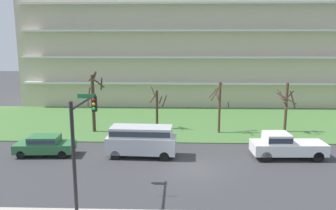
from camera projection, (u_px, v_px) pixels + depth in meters
name	position (u px, v px, depth m)	size (l,w,h in m)	color
ground	(193.00, 169.00, 22.86)	(160.00, 160.00, 0.00)	#38383A
grass_lawn_strip	(188.00, 122.00, 36.61)	(80.00, 16.00, 0.08)	#477238
apartment_building	(186.00, 44.00, 48.42)	(44.79, 12.13, 16.88)	beige
tree_far_left	(94.00, 100.00, 31.79)	(1.83, 2.16, 5.93)	#423023
tree_left	(157.00, 107.00, 33.06)	(1.77, 1.64, 4.34)	#423023
tree_center	(219.00, 105.00, 31.58)	(2.06, 2.05, 4.95)	#4C3828
tree_right	(286.00, 105.00, 31.78)	(2.07, 1.73, 4.83)	#4C3828
van_silver_near_left	(141.00, 139.00, 25.19)	(5.29, 2.24, 2.36)	#B7BABF
pickup_white_center_left	(285.00, 145.00, 24.89)	(5.47, 2.18, 1.95)	white
sedan_green_center_right	(45.00, 145.00, 25.53)	(4.49, 2.02, 1.57)	#2D6B3D
traffic_signal_mast	(82.00, 131.00, 17.40)	(0.90, 4.64, 5.87)	black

